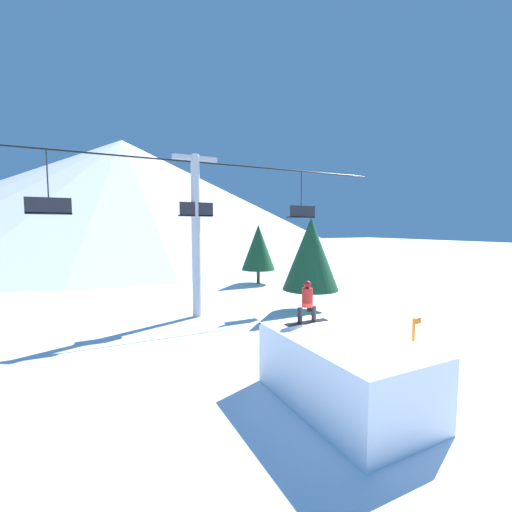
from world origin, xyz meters
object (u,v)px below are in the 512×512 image
Objects in this scene: snow_ramp at (343,371)px; snowboarder at (307,302)px; trail_marker at (413,341)px; pine_tree_near at (311,254)px.

snowboarder is (-0.07, 1.62, 1.60)m from snow_ramp.
snowboarder reaches higher than snow_ramp.
snow_ramp reaches higher than trail_marker.
pine_tree_near reaches higher than snowboarder.
snowboarder reaches higher than trail_marker.
snowboarder is at bearing -126.17° from pine_tree_near.
pine_tree_near is 8.61m from trail_marker.
snowboarder is at bearing 168.81° from trail_marker.
pine_tree_near is 3.10× the size of trail_marker.
pine_tree_near is at bearing 53.83° from snowboarder.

